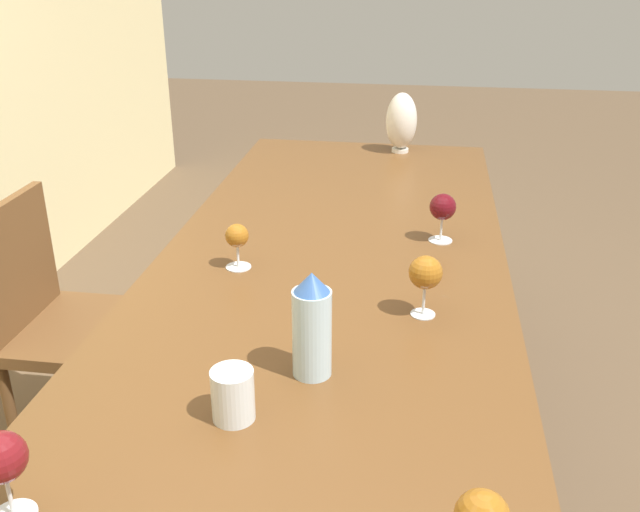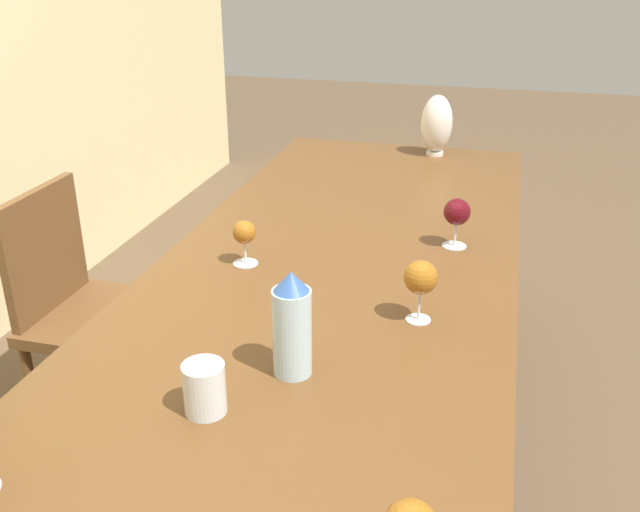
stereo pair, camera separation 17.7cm
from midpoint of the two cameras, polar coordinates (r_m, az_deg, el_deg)
The scene contains 8 objects.
dining_table at distance 1.73m, azimuth 1.85°, elevation -6.58°, with size 3.14×0.98×0.77m.
water_bottle at distance 1.44m, azimuth 1.27°, elevation -5.63°, with size 0.08×0.08×0.23m.
water_tumbler at distance 1.36m, azimuth -5.53°, elevation -10.61°, with size 0.08×0.08×0.10m.
vase at distance 3.00m, azimuth 11.03°, elevation 10.30°, with size 0.13×0.13×0.25m.
wine_glass_2 at distance 1.93m, azimuth -3.48°, elevation 1.72°, with size 0.07×0.07×0.13m.
wine_glass_5 at distance 2.09m, azimuth 13.30°, elevation 3.31°, with size 0.08×0.08×0.15m.
wine_glass_6 at distance 1.66m, azimuth 11.10°, elevation -1.84°, with size 0.08×0.08×0.15m.
chair_far at distance 2.47m, azimuth -16.18°, elevation -3.85°, with size 0.44×0.44×0.86m.
Camera 2 is at (-1.43, -0.41, 1.60)m, focal length 40.00 mm.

